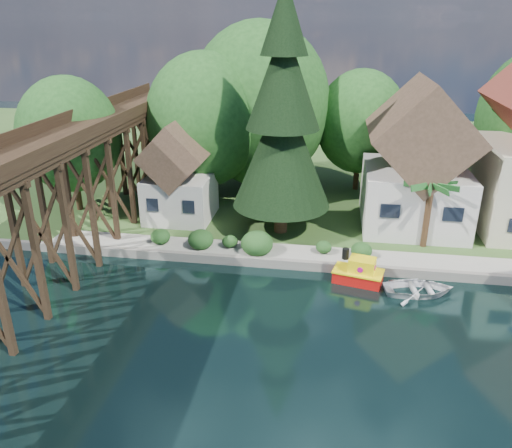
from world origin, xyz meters
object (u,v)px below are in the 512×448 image
(house_left, at_px, (417,166))
(palm_tree, at_px, (431,187))
(shed, at_px, (179,178))
(conifer, at_px, (283,120))
(boat_white_a, at_px, (419,287))
(tugboat, at_px, (359,273))
(trestle_bridge, at_px, (54,195))

(house_left, bearing_deg, palm_tree, -84.30)
(shed, height_order, conifer, conifer)
(palm_tree, relative_size, boat_white_a, 1.20)
(shed, xyz_separation_m, tugboat, (13.79, -7.64, -3.17))
(trestle_bridge, xyz_separation_m, house_left, (23.00, 10.83, -0.21))
(trestle_bridge, relative_size, boat_white_a, 10.59)
(conifer, distance_m, palm_tree, 11.04)
(shed, distance_m, tugboat, 16.08)
(trestle_bridge, distance_m, palm_tree, 24.37)
(conifer, bearing_deg, palm_tree, -5.86)
(trestle_bridge, height_order, house_left, house_left)
(tugboat, xyz_separation_m, boat_white_a, (3.54, -0.90, -0.23))
(trestle_bridge, distance_m, house_left, 25.42)
(shed, xyz_separation_m, conifer, (8.17, -1.53, 5.06))
(tugboat, bearing_deg, shed, 151.01)
(conifer, height_order, boat_white_a, conifer)
(palm_tree, height_order, tugboat, palm_tree)
(trestle_bridge, distance_m, tugboat, 19.44)
(conifer, height_order, palm_tree, conifer)
(house_left, relative_size, boat_white_a, 2.64)
(trestle_bridge, height_order, palm_tree, trestle_bridge)
(shed, bearing_deg, trestle_bridge, -118.19)
(trestle_bridge, height_order, tugboat, trestle_bridge)
(palm_tree, xyz_separation_m, tugboat, (-4.62, -5.06, -4.22))
(house_left, height_order, palm_tree, house_left)
(house_left, height_order, conifer, conifer)
(conifer, bearing_deg, boat_white_a, -37.44)
(palm_tree, bearing_deg, tugboat, -132.37)
(conifer, bearing_deg, trestle_bridge, -149.37)
(shed, xyz_separation_m, palm_tree, (18.41, -2.58, 1.05))
(tugboat, height_order, boat_white_a, tugboat)
(palm_tree, xyz_separation_m, boat_white_a, (-1.08, -5.96, -4.45))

